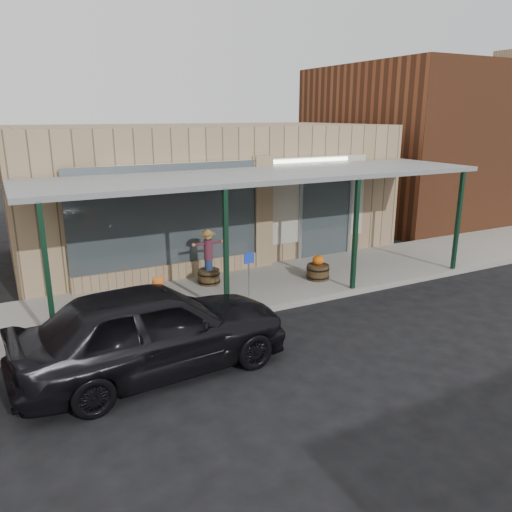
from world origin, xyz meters
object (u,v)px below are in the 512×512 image
barrel_pumpkin (318,270)px  handicap_sign (249,271)px  parked_sedan (154,329)px  barrel_scarecrow (209,265)px

barrel_pumpkin → handicap_sign: (-2.52, -0.78, 0.56)m
barrel_pumpkin → parked_sedan: size_ratio=0.14×
barrel_pumpkin → handicap_sign: handicap_sign is taller
barrel_scarecrow → handicap_sign: (0.30, -1.80, 0.31)m
barrel_scarecrow → handicap_sign: size_ratio=1.19×
barrel_scarecrow → parked_sedan: (-2.58, -3.71, 0.18)m
handicap_sign → parked_sedan: 3.45m
barrel_pumpkin → handicap_sign: bearing=-162.8°
barrel_scarecrow → barrel_pumpkin: 3.01m
barrel_pumpkin → barrel_scarecrow: bearing=160.0°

